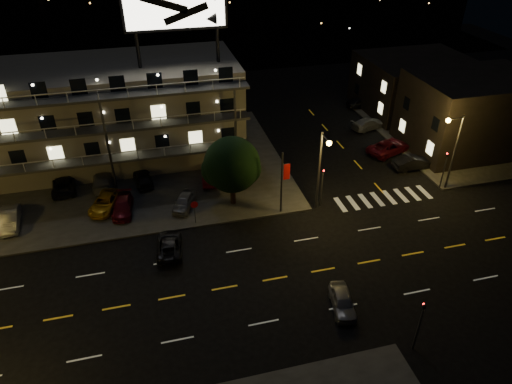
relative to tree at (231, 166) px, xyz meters
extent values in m
plane|color=black|center=(-0.92, -10.90, -4.23)|extent=(140.00, 140.00, 0.00)
cube|color=#31312F|center=(-14.92, 9.10, -4.15)|extent=(44.00, 24.00, 0.15)
cube|color=#31312F|center=(29.08, 9.10, -4.15)|extent=(16.00, 24.00, 0.15)
cube|color=gray|center=(-10.92, 13.10, 0.77)|extent=(28.00, 12.00, 10.00)
cube|color=gray|center=(-10.92, 13.10, 6.02)|extent=(28.00, 12.00, 0.50)
cube|color=#31312F|center=(-10.92, 6.20, -1.08)|extent=(28.00, 1.80, 0.25)
cube|color=#31312F|center=(-10.92, 6.20, 2.12)|extent=(28.00, 1.80, 0.25)
cube|color=#31312F|center=(-10.92, 6.20, 5.32)|extent=(28.00, 1.80, 0.25)
cylinder|color=black|center=(-6.92, 11.10, 8.02)|extent=(0.36, 0.36, 3.50)
cylinder|color=black|center=(1.08, 11.10, 8.02)|extent=(0.36, 0.36, 3.50)
cube|color=black|center=(-2.92, 11.10, 11.77)|extent=(10.20, 0.50, 4.20)
cube|color=beige|center=(-2.92, 10.80, 11.77)|extent=(9.60, 0.06, 3.60)
cube|color=black|center=(29.08, 5.10, 0.02)|extent=(14.00, 10.00, 8.50)
cube|color=black|center=(29.08, 17.10, -0.73)|extent=(14.00, 12.00, 7.00)
cylinder|color=#2D2D30|center=(7.58, -2.60, -0.23)|extent=(0.20, 0.20, 8.00)
cylinder|color=#2D2D30|center=(7.58, -3.40, 3.57)|extent=(0.12, 1.80, 0.12)
sphere|color=yellow|center=(7.58, -4.20, 3.47)|extent=(0.44, 0.44, 0.44)
cylinder|color=#2D2D30|center=(21.58, -2.60, -0.23)|extent=(0.20, 0.20, 8.00)
cylinder|color=#2D2D30|center=(20.78, -2.60, 3.57)|extent=(1.80, 0.12, 0.12)
sphere|color=yellow|center=(19.98, -2.60, 3.47)|extent=(0.44, 0.44, 0.44)
cylinder|color=#2D2D30|center=(8.08, -2.40, -2.43)|extent=(0.14, 0.14, 3.60)
imported|color=black|center=(8.08, -2.40, -0.13)|extent=(0.20, 0.16, 1.00)
sphere|color=#FF0C0C|center=(8.08, -2.52, -0.23)|extent=(0.14, 0.14, 0.14)
cylinder|color=#2D2D30|center=(8.08, -19.40, -2.43)|extent=(0.14, 0.14, 3.60)
imported|color=black|center=(8.08, -19.40, -0.13)|extent=(0.20, 0.16, 1.00)
sphere|color=#FF0C0C|center=(8.08, -19.28, -0.23)|extent=(0.14, 0.14, 0.14)
cylinder|color=#2D2D30|center=(21.08, -2.40, -2.43)|extent=(0.14, 0.14, 3.60)
imported|color=black|center=(21.08, -2.40, -0.13)|extent=(0.16, 0.20, 1.00)
sphere|color=#FF0C0C|center=(20.96, -2.40, -0.23)|extent=(0.14, 0.14, 0.14)
cylinder|color=#2D2D30|center=(4.08, -2.50, -1.03)|extent=(0.16, 0.16, 6.40)
cube|color=red|center=(4.53, -2.50, 0.17)|extent=(0.60, 0.04, 1.60)
cylinder|color=#2D2D30|center=(-3.92, -2.30, -3.13)|extent=(0.08, 0.08, 2.20)
cylinder|color=red|center=(-3.92, -2.35, -2.08)|extent=(0.91, 0.04, 0.91)
cylinder|color=black|center=(0.05, -0.01, -2.86)|extent=(0.50, 0.50, 2.42)
sphere|color=black|center=(0.05, -0.01, 0.16)|extent=(5.25, 5.25, 5.25)
sphere|color=black|center=(-1.16, 0.39, -0.44)|extent=(3.23, 3.23, 3.23)
sphere|color=black|center=(1.16, -0.42, -0.24)|extent=(3.03, 3.03, 3.03)
imported|color=gray|center=(-20.05, 1.37, -3.37)|extent=(1.84, 4.36, 1.40)
imported|color=orange|center=(-11.86, 2.08, -3.45)|extent=(3.43, 4.91, 1.24)
imported|color=#580C16|center=(-10.25, 1.06, -3.46)|extent=(2.13, 4.42, 1.24)
imported|color=gray|center=(-4.60, 0.42, -3.43)|extent=(2.96, 4.06, 1.28)
imported|color=black|center=(-15.97, 6.60, -3.39)|extent=(2.70, 5.10, 1.37)
imported|color=gray|center=(-12.22, 6.35, -3.39)|extent=(2.05, 4.79, 1.38)
imported|color=black|center=(-8.18, 5.70, -3.38)|extent=(2.17, 4.27, 1.39)
imported|color=#580C16|center=(-1.44, 4.66, -3.34)|extent=(2.14, 4.65, 1.48)
imported|color=black|center=(20.49, 1.87, -3.49)|extent=(4.49, 1.57, 1.48)
imported|color=#580C16|center=(19.62, 5.82, -3.47)|extent=(6.00, 4.30, 1.52)
imported|color=gray|center=(20.31, 12.42, -3.54)|extent=(5.08, 3.14, 1.37)
imported|color=black|center=(22.52, 19.04, -3.50)|extent=(4.29, 1.78, 1.45)
imported|color=gray|center=(4.94, -14.94, -3.59)|extent=(2.17, 3.95, 1.27)
imported|color=black|center=(-6.56, -5.49, -3.61)|extent=(2.45, 4.58, 1.22)
camera|label=1|loc=(-6.79, -35.84, 20.87)|focal=32.00mm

